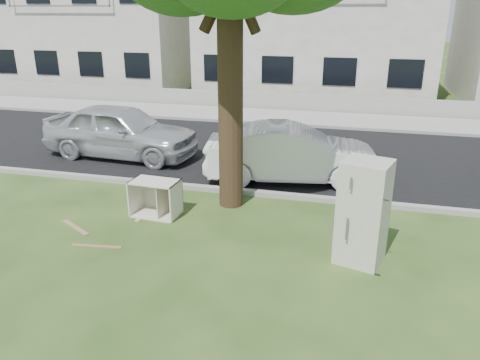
% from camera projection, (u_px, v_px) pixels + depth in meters
% --- Properties ---
extents(ground, '(120.00, 120.00, 0.00)m').
position_uv_depth(ground, '(227.00, 242.00, 9.02)').
color(ground, '#274318').
extents(road, '(120.00, 7.00, 0.01)m').
position_uv_depth(road, '(279.00, 153.00, 14.48)').
color(road, black).
rests_on(road, ground).
extents(kerb_near, '(120.00, 0.18, 0.12)m').
position_uv_depth(kerb_near, '(254.00, 195.00, 11.25)').
color(kerb_near, gray).
rests_on(kerb_near, ground).
extents(kerb_far, '(120.00, 0.18, 0.12)m').
position_uv_depth(kerb_far, '(294.00, 126.00, 17.71)').
color(kerb_far, gray).
rests_on(kerb_far, ground).
extents(sidewalk, '(120.00, 2.80, 0.01)m').
position_uv_depth(sidewalk, '(299.00, 118.00, 19.03)').
color(sidewalk, gray).
rests_on(sidewalk, ground).
extents(low_wall, '(120.00, 0.15, 0.70)m').
position_uv_depth(low_wall, '(304.00, 102.00, 20.36)').
color(low_wall, gray).
rests_on(low_wall, ground).
extents(townhouse_left, '(10.20, 8.16, 7.04)m').
position_uv_depth(townhouse_left, '(105.00, 21.00, 26.44)').
color(townhouse_left, silver).
rests_on(townhouse_left, ground).
extents(townhouse_center, '(11.22, 8.16, 7.44)m').
position_uv_depth(townhouse_center, '(319.00, 18.00, 23.65)').
color(townhouse_center, silver).
rests_on(townhouse_center, ground).
extents(fridge, '(0.94, 0.90, 1.86)m').
position_uv_depth(fridge, '(363.00, 212.00, 8.04)').
color(fridge, silver).
rests_on(fridge, ground).
extents(cabinet, '(1.05, 0.69, 0.79)m').
position_uv_depth(cabinet, '(156.00, 198.00, 10.05)').
color(cabinet, silver).
rests_on(cabinet, ground).
extents(plank_a, '(0.98, 0.20, 0.02)m').
position_uv_depth(plank_a, '(97.00, 246.00, 8.83)').
color(plank_a, olive).
rests_on(plank_a, ground).
extents(plank_b, '(0.88, 0.57, 0.02)m').
position_uv_depth(plank_b, '(75.00, 227.00, 9.58)').
color(plank_b, '#997450').
rests_on(plank_b, ground).
extents(plank_c, '(0.17, 0.86, 0.02)m').
position_uv_depth(plank_c, '(147.00, 214.00, 10.21)').
color(plank_c, tan).
rests_on(plank_c, ground).
extents(car_center, '(4.60, 2.24, 1.45)m').
position_uv_depth(car_center, '(292.00, 154.00, 11.97)').
color(car_center, white).
rests_on(car_center, ground).
extents(car_left, '(4.75, 2.17, 1.58)m').
position_uv_depth(car_left, '(121.00, 131.00, 13.92)').
color(car_left, '#B1B4B8').
rests_on(car_left, ground).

